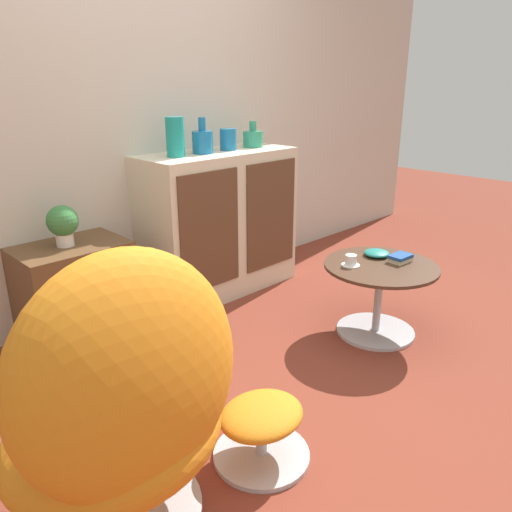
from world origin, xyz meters
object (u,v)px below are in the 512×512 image
at_px(tv_console, 76,292).
at_px(vase_inner_right, 228,139).
at_px(teacup, 351,261).
at_px(book_stack, 400,258).
at_px(vase_rightmost, 253,138).
at_px(bowl, 377,253).
at_px(vase_leftmost, 175,137).
at_px(vase_inner_left, 203,141).
at_px(coffee_table, 379,290).
at_px(potted_plant, 63,223).
at_px(egg_chair, 124,407).
at_px(ottoman, 262,425).
at_px(sideboard, 219,223).

xyz_separation_m(tv_console, vase_inner_right, (1.13, -0.02, 0.75)).
bearing_deg(teacup, book_stack, -32.65).
height_order(vase_rightmost, bowl, vase_rightmost).
distance_m(vase_leftmost, vase_inner_left, 0.21).
relative_size(coffee_table, bowl, 4.32).
distance_m(coffee_table, vase_inner_left, 1.41).
bearing_deg(tv_console, bowl, -38.15).
relative_size(vase_rightmost, potted_plant, 0.78).
xyz_separation_m(egg_chair, teacup, (1.58, 0.29, -0.02)).
distance_m(egg_chair, teacup, 1.61).
bearing_deg(teacup, bowl, -3.30).
xyz_separation_m(tv_console, ottoman, (0.05, -1.41, -0.13)).
distance_m(ottoman, bowl, 1.38).
bearing_deg(bowl, vase_inner_left, 112.60).
bearing_deg(egg_chair, vase_inner_left, 43.44).
distance_m(teacup, bowl, 0.24).
relative_size(tv_console, book_stack, 4.13).
height_order(ottoman, vase_inner_right, vase_inner_right).
bearing_deg(vase_leftmost, vase_inner_right, 0.00).
distance_m(egg_chair, ottoman, 0.61).
bearing_deg(book_stack, vase_leftmost, 118.75).
xyz_separation_m(tv_console, bowl, (1.35, -1.06, 0.16)).
bearing_deg(vase_inner_right, tv_console, 178.81).
relative_size(vase_leftmost, vase_inner_left, 1.06).
bearing_deg(potted_plant, vase_inner_right, -1.21).
distance_m(vase_inner_right, teacup, 1.18).
height_order(sideboard, vase_inner_right, vase_inner_right).
bearing_deg(book_stack, bowl, 94.42).
height_order(coffee_table, teacup, teacup).
bearing_deg(egg_chair, vase_inner_right, 39.39).
bearing_deg(book_stack, tv_console, 138.46).
height_order(vase_leftmost, vase_rightmost, vase_leftmost).
relative_size(ottoman, vase_inner_right, 2.74).
distance_m(vase_leftmost, bowl, 1.37).
height_order(potted_plant, book_stack, potted_plant).
height_order(coffee_table, vase_rightmost, vase_rightmost).
bearing_deg(sideboard, vase_inner_right, 2.32).
bearing_deg(egg_chair, teacup, 10.35).
relative_size(vase_leftmost, teacup, 2.29).
relative_size(vase_leftmost, bowl, 1.60).
bearing_deg(sideboard, vase_rightmost, 0.69).
relative_size(egg_chair, potted_plant, 4.51).
bearing_deg(book_stack, potted_plant, 138.83).
bearing_deg(sideboard, potted_plant, 178.48).
bearing_deg(book_stack, ottoman, -171.38).
height_order(sideboard, teacup, sideboard).
bearing_deg(vase_inner_right, egg_chair, -140.61).
relative_size(vase_inner_left, teacup, 2.16).
height_order(sideboard, egg_chair, egg_chair).
height_order(egg_chair, ottoman, egg_chair).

